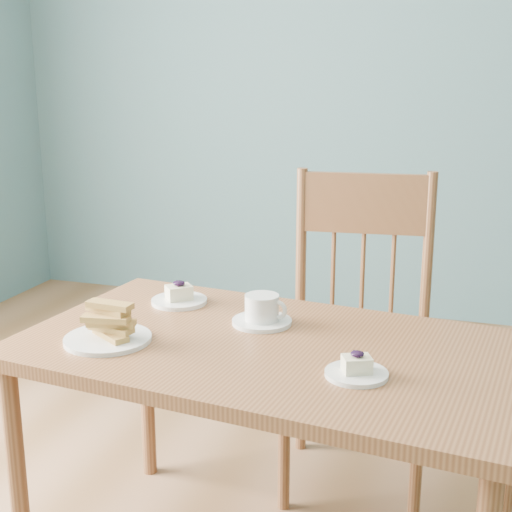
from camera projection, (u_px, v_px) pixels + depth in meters
room at (401, 51)px, 1.27m from camera, size 5.01×5.01×2.71m
dining_table at (270, 368)px, 1.77m from camera, size 1.31×0.84×0.66m
dining_chair at (358, 330)px, 2.27m from camera, size 0.51×0.49×1.01m
cheesecake_plate_near at (357, 370)px, 1.57m from camera, size 0.14×0.14×0.06m
cheesecake_plate_far at (179, 297)px, 2.06m from camera, size 0.16×0.16×0.07m
coffee_cup at (262, 312)px, 1.89m from camera, size 0.16×0.16×0.08m
biscotti_plate at (107, 329)px, 1.76m from camera, size 0.22×0.22×0.10m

